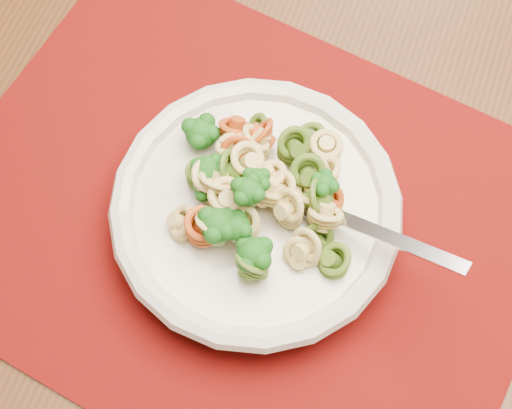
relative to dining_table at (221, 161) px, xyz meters
The scene contains 5 objects.
dining_table is the anchor object (origin of this frame).
placemat 0.16m from the dining_table, 44.52° to the right, with size 0.50×0.39×0.00m, color #600C04.
pasta_bowl 0.18m from the dining_table, 39.06° to the right, with size 0.24×0.24×0.05m.
pasta_broccoli_heap 0.20m from the dining_table, 39.06° to the right, with size 0.20×0.20×0.06m, color #EDC975, non-canonical shape.
fork 0.21m from the dining_table, 22.65° to the right, with size 0.19×0.02×0.01m, color silver, non-canonical shape.
Camera 1 is at (0.20, -0.74, 1.35)m, focal length 50.00 mm.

